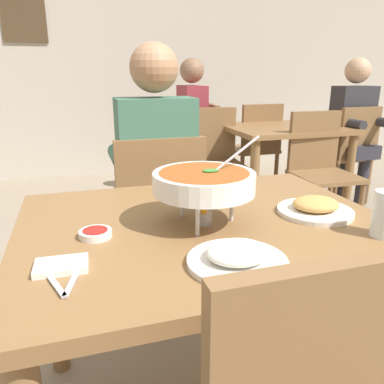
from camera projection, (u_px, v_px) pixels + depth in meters
cafe_rear_partition at (100, 43)px, 4.31m from camera, size 10.00×0.10×3.00m
picture_frame_hung at (23, 13)px, 3.96m from camera, size 0.44×0.03×0.56m
dining_table_main at (206, 256)px, 1.20m from camera, size 1.12×0.88×0.74m
chair_diner_main at (158, 213)px, 1.90m from camera, size 0.44×0.44×0.90m
diner_main at (155, 165)px, 1.86m from camera, size 0.40×0.45×1.31m
curry_bowl at (204, 183)px, 1.11m from camera, size 0.33×0.30×0.26m
rice_plate at (237, 257)px, 0.89m from camera, size 0.24×0.24×0.06m
appetizer_plate at (315, 208)px, 1.22m from camera, size 0.24×0.24×0.06m
sauce_dish at (95, 233)px, 1.05m from camera, size 0.09×0.09×0.02m
napkin_folded at (61, 266)px, 0.88m from camera, size 0.12×0.09×0.02m
fork_utensil at (52, 279)px, 0.83m from camera, size 0.07×0.16×0.01m
spoon_utensil at (75, 276)px, 0.84m from camera, size 0.06×0.17×0.01m
dining_table_far at (284, 141)px, 3.30m from camera, size 1.00×0.80×0.74m
chair_bg_left at (201, 146)px, 3.65m from camera, size 0.49×0.49×0.90m
chair_bg_middle at (348, 150)px, 3.47m from camera, size 0.47×0.47×0.90m
chair_bg_right at (215, 155)px, 3.23m from camera, size 0.47×0.47×0.90m
chair_bg_corner at (320, 164)px, 2.92m from camera, size 0.46×0.46×0.90m
chair_bg_window at (256, 144)px, 3.77m from camera, size 0.45×0.45×0.90m
patron_bg_left at (196, 121)px, 3.56m from camera, size 0.45×0.40×1.31m
patron_bg_middle at (354, 124)px, 3.41m from camera, size 0.40×0.45×1.31m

